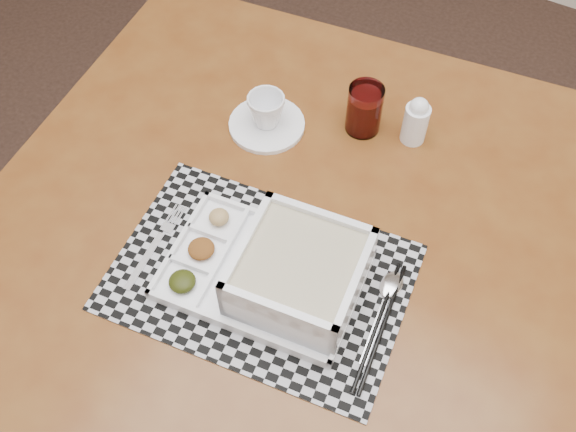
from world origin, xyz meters
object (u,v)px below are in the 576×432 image
object	(u,v)px
cup	(266,111)
juice_glass	(364,111)
dining_table	(288,253)
serving_tray	(290,273)
creamer_bottle	(416,121)

from	to	relation	value
cup	juice_glass	size ratio (longest dim) A/B	0.71
dining_table	serving_tray	size ratio (longest dim) A/B	3.54
serving_tray	dining_table	bearing A→B (deg)	121.25
dining_table	creamer_bottle	xyz separation A→B (m)	(0.10, 0.30, 0.13)
dining_table	cup	world-z (taller)	cup
creamer_bottle	dining_table	bearing A→B (deg)	-108.95
dining_table	serving_tray	bearing A→B (deg)	-58.75
serving_tray	creamer_bottle	xyz separation A→B (m)	(0.04, 0.40, 0.01)
dining_table	creamer_bottle	size ratio (longest dim) A/B	11.78
serving_tray	cup	bearing A→B (deg)	126.93
juice_glass	serving_tray	bearing A→B (deg)	-82.14
dining_table	juice_glass	xyz separation A→B (m)	(0.01, 0.28, 0.13)
dining_table	juice_glass	world-z (taller)	juice_glass
serving_tray	creamer_bottle	world-z (taller)	same
serving_tray	cup	distance (m)	0.36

